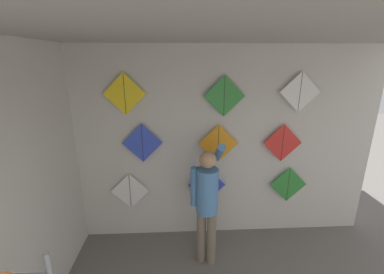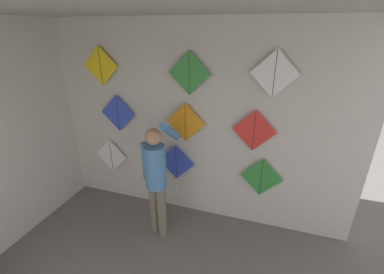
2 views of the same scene
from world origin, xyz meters
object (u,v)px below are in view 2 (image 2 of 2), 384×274
at_px(kite_3, 118,113).
at_px(kite_6, 100,66).
at_px(kite_2, 261,177).
at_px(kite_7, 189,73).
at_px(kite_0, 111,156).
at_px(kite_1, 176,165).
at_px(kite_5, 254,131).
at_px(kite_4, 185,123).
at_px(kite_8, 275,74).
at_px(shopkeeper, 156,174).

xyz_separation_m(kite_3, kite_6, (-0.19, 0.00, 0.67)).
height_order(kite_2, kite_3, kite_3).
bearing_deg(kite_7, kite_0, 180.00).
distance_m(kite_1, kite_5, 1.26).
bearing_deg(kite_5, kite_4, 180.00).
distance_m(kite_6, kite_8, 2.32).
distance_m(kite_6, kite_7, 1.30).
relative_size(shopkeeper, kite_5, 3.02).
bearing_deg(kite_5, kite_1, -179.95).
relative_size(kite_0, kite_1, 0.73).
relative_size(kite_2, kite_3, 1.00).
relative_size(kite_0, kite_2, 1.00).
xyz_separation_m(kite_3, kite_7, (1.11, 0.00, 0.64)).
xyz_separation_m(kite_2, kite_4, (-1.07, 0.00, 0.66)).
bearing_deg(kite_6, kite_5, 0.00).
distance_m(kite_5, kite_6, 2.27).
height_order(shopkeeper, kite_0, shopkeeper).
relative_size(kite_0, kite_5, 1.00).
relative_size(kite_2, kite_7, 1.00).
bearing_deg(kite_6, kite_0, 180.00).
height_order(kite_0, kite_1, kite_1).
bearing_deg(kite_1, kite_0, 179.95).
bearing_deg(kite_2, shopkeeper, -156.91).
bearing_deg(kite_1, kite_3, 179.94).
xyz_separation_m(shopkeeper, kite_7, (0.27, 0.55, 1.19)).
relative_size(shopkeeper, kite_0, 3.02).
height_order(shopkeeper, kite_6, kite_6).
xyz_separation_m(kite_0, kite_5, (2.18, 0.00, 0.70)).
bearing_deg(kite_8, kite_1, -179.95).
distance_m(kite_0, kite_7, 1.91).
bearing_deg(kite_5, kite_6, 180.00).
relative_size(shopkeeper, kite_4, 3.02).
bearing_deg(kite_4, kite_1, -179.63).
distance_m(shopkeeper, kite_0, 1.20).
xyz_separation_m(kite_3, kite_5, (1.97, 0.00, -0.03)).
bearing_deg(kite_8, kite_4, 180.00).
relative_size(kite_4, kite_6, 1.00).
xyz_separation_m(kite_2, kite_5, (-0.16, 0.00, 0.66)).
xyz_separation_m(kite_2, kite_6, (-2.31, 0.00, 1.36)).
bearing_deg(kite_0, kite_7, 0.00).
bearing_deg(kite_4, kite_0, 180.00).
bearing_deg(kite_1, kite_8, 0.05).
height_order(kite_1, kite_8, kite_8).
bearing_deg(kite_0, kite_4, 0.00).
relative_size(kite_2, kite_4, 1.00).
bearing_deg(kite_3, kite_7, 0.00).
relative_size(shopkeeper, kite_1, 2.20).
bearing_deg(kite_6, kite_4, 0.00).
distance_m(kite_2, kite_3, 2.23).
height_order(kite_0, kite_6, kite_6).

